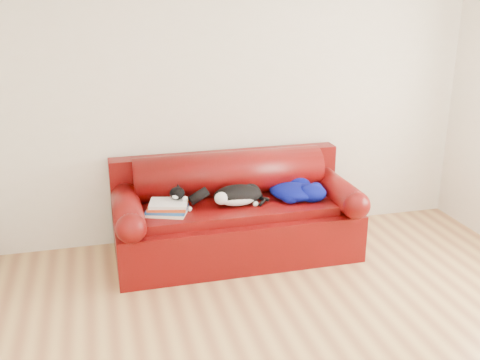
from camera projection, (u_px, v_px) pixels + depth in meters
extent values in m
plane|color=brown|center=(312.00, 349.00, 3.71)|extent=(4.50, 4.50, 0.00)
cube|color=beige|center=(237.00, 99.00, 5.12)|extent=(4.50, 0.02, 2.60)
cube|color=#3D0602|center=(236.00, 232.00, 4.98)|extent=(2.10, 0.90, 0.42)
cube|color=#3D0602|center=(237.00, 209.00, 4.86)|extent=(1.66, 0.62, 0.10)
cylinder|color=black|center=(134.00, 281.00, 4.51)|extent=(0.06, 0.06, 0.05)
cylinder|color=black|center=(347.00, 255.00, 4.96)|extent=(0.06, 0.06, 0.05)
cylinder|color=black|center=(128.00, 247.00, 5.12)|extent=(0.06, 0.06, 0.05)
cylinder|color=black|center=(318.00, 226.00, 5.57)|extent=(0.06, 0.06, 0.05)
cube|color=#3D0602|center=(226.00, 196.00, 5.24)|extent=(2.10, 0.18, 0.85)
cylinder|color=#3D0602|center=(229.00, 173.00, 5.06)|extent=(1.70, 0.40, 0.40)
cylinder|color=#3D0602|center=(127.00, 207.00, 4.65)|extent=(0.24, 0.88, 0.24)
sphere|color=#3D0602|center=(131.00, 228.00, 4.25)|extent=(0.24, 0.24, 0.24)
cylinder|color=#3D0602|center=(335.00, 188.00, 5.10)|extent=(0.24, 0.88, 0.24)
sphere|color=#3D0602|center=(356.00, 205.00, 4.69)|extent=(0.24, 0.24, 0.24)
cube|color=silver|center=(168.00, 212.00, 4.63)|extent=(0.40, 0.36, 0.02)
cube|color=white|center=(168.00, 212.00, 4.63)|extent=(0.39, 0.34, 0.02)
cube|color=#1C4F9B|center=(168.00, 209.00, 4.63)|extent=(0.39, 0.34, 0.02)
cube|color=white|center=(168.00, 209.00, 4.63)|extent=(0.37, 0.32, 0.02)
cube|color=#B53B14|center=(167.00, 206.00, 4.62)|extent=(0.37, 0.32, 0.02)
cube|color=white|center=(167.00, 206.00, 4.62)|extent=(0.35, 0.30, 0.02)
cube|color=silver|center=(167.00, 203.00, 4.61)|extent=(0.35, 0.30, 0.02)
cube|color=white|center=(167.00, 203.00, 4.61)|extent=(0.34, 0.28, 0.02)
ellipsoid|color=black|center=(238.00, 195.00, 4.80)|extent=(0.46, 0.31, 0.17)
ellipsoid|color=silver|center=(238.00, 201.00, 4.76)|extent=(0.31, 0.19, 0.11)
ellipsoid|color=silver|center=(221.00, 198.00, 4.70)|extent=(0.14, 0.13, 0.11)
ellipsoid|color=black|center=(251.00, 194.00, 4.86)|extent=(0.20, 0.20, 0.15)
ellipsoid|color=black|center=(208.00, 194.00, 4.66)|extent=(0.14, 0.14, 0.11)
ellipsoid|color=silver|center=(207.00, 197.00, 4.63)|extent=(0.07, 0.06, 0.04)
sphere|color=#BF7272|center=(205.00, 197.00, 4.62)|extent=(0.01, 0.01, 0.01)
cone|color=black|center=(211.00, 189.00, 4.63)|extent=(0.05, 0.05, 0.05)
cone|color=black|center=(208.00, 187.00, 4.68)|extent=(0.05, 0.05, 0.05)
cylinder|color=black|center=(261.00, 198.00, 4.89)|extent=(0.11, 0.14, 0.04)
sphere|color=silver|center=(218.00, 208.00, 4.69)|extent=(0.04, 0.04, 0.04)
sphere|color=silver|center=(256.00, 204.00, 4.78)|extent=(0.04, 0.04, 0.04)
ellipsoid|color=#02094B|center=(295.00, 191.00, 4.95)|extent=(0.51, 0.49, 0.14)
ellipsoid|color=#02094B|center=(312.00, 192.00, 4.89)|extent=(0.31, 0.29, 0.16)
ellipsoid|color=#02094B|center=(283.00, 190.00, 5.03)|extent=(0.33, 0.35, 0.10)
ellipsoid|color=#02094B|center=(299.00, 185.00, 5.06)|extent=(0.26, 0.23, 0.16)
ellipsoid|color=#02094B|center=(290.00, 197.00, 4.86)|extent=(0.21, 0.22, 0.10)
ellipsoid|color=silver|center=(303.00, 192.00, 4.87)|extent=(0.20, 0.12, 0.04)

